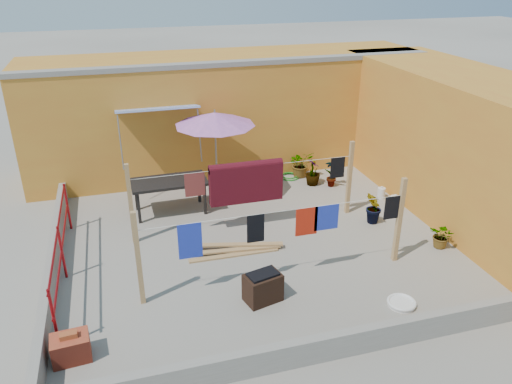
# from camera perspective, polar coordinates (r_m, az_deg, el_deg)

# --- Properties ---
(ground) EXTENTS (80.00, 80.00, 0.00)m
(ground) POSITION_cam_1_polar(r_m,az_deg,el_deg) (10.76, 0.04, -5.88)
(ground) COLOR #9E998E
(ground) RESTS_ON ground
(wall_back) EXTENTS (11.00, 3.27, 3.21)m
(wall_back) POSITION_cam_1_polar(r_m,az_deg,el_deg) (14.46, -3.29, 9.18)
(wall_back) COLOR #C4862B
(wall_back) RESTS_ON ground
(wall_right) EXTENTS (2.40, 9.00, 3.20)m
(wall_right) POSITION_cam_1_polar(r_m,az_deg,el_deg) (12.44, 23.79, 4.41)
(wall_right) COLOR #C4862B
(wall_right) RESTS_ON ground
(parapet_front) EXTENTS (8.30, 0.16, 0.44)m
(parapet_front) POSITION_cam_1_polar(r_m,az_deg,el_deg) (7.91, 7.63, -17.24)
(parapet_front) COLOR gray
(parapet_front) RESTS_ON ground
(parapet_left) EXTENTS (0.16, 7.30, 0.44)m
(parapet_left) POSITION_cam_1_polar(r_m,az_deg,el_deg) (10.44, -22.20, -7.59)
(parapet_left) COLOR gray
(parapet_left) RESTS_ON ground
(red_railing) EXTENTS (0.05, 4.20, 1.10)m
(red_railing) POSITION_cam_1_polar(r_m,az_deg,el_deg) (9.99, -21.44, -5.62)
(red_railing) COLOR maroon
(red_railing) RESTS_ON ground
(clothesline_rig) EXTENTS (5.09, 2.35, 1.80)m
(clothesline_rig) POSITION_cam_1_polar(r_m,az_deg,el_deg) (10.72, -0.67, 0.33)
(clothesline_rig) COLOR tan
(clothesline_rig) RESTS_ON ground
(patio_umbrella) EXTENTS (2.05, 2.05, 2.33)m
(patio_umbrella) POSITION_cam_1_polar(r_m,az_deg,el_deg) (12.00, -4.72, 8.27)
(patio_umbrella) COLOR gray
(patio_umbrella) RESTS_ON ground
(outdoor_table) EXTENTS (1.78, 0.91, 0.82)m
(outdoor_table) POSITION_cam_1_polar(r_m,az_deg,el_deg) (11.93, -9.90, 0.95)
(outdoor_table) COLOR black
(outdoor_table) RESTS_ON ground
(brick_stack) EXTENTS (0.59, 0.45, 0.49)m
(brick_stack) POSITION_cam_1_polar(r_m,az_deg,el_deg) (8.35, -20.40, -16.34)
(brick_stack) COLOR #B23C29
(brick_stack) RESTS_ON ground
(lumber_pile) EXTENTS (2.01, 0.61, 0.12)m
(lumber_pile) POSITION_cam_1_polar(r_m,az_deg,el_deg) (10.43, -2.27, -6.61)
(lumber_pile) COLOR tan
(lumber_pile) RESTS_ON ground
(brazier) EXTENTS (0.71, 0.56, 0.57)m
(brazier) POSITION_cam_1_polar(r_m,az_deg,el_deg) (8.96, 0.79, -10.81)
(brazier) COLOR black
(brazier) RESTS_ON ground
(white_basin) EXTENTS (0.51, 0.51, 0.09)m
(white_basin) POSITION_cam_1_polar(r_m,az_deg,el_deg) (9.33, 16.29, -12.08)
(white_basin) COLOR silver
(white_basin) RESTS_ON ground
(water_jug_a) EXTENTS (0.20, 0.20, 0.31)m
(water_jug_a) POSITION_cam_1_polar(r_m,az_deg,el_deg) (13.11, 14.12, -0.10)
(water_jug_a) COLOR silver
(water_jug_a) RESTS_ON ground
(water_jug_b) EXTENTS (0.24, 0.24, 0.37)m
(water_jug_b) POSITION_cam_1_polar(r_m,az_deg,el_deg) (12.61, 15.55, -1.17)
(water_jug_b) COLOR silver
(water_jug_b) RESTS_ON ground
(green_hose) EXTENTS (0.54, 0.54, 0.08)m
(green_hose) POSITION_cam_1_polar(r_m,az_deg,el_deg) (14.00, 3.84, 1.80)
(green_hose) COLOR #1F7C1B
(green_hose) RESTS_ON ground
(plant_back_a) EXTENTS (0.72, 0.63, 0.75)m
(plant_back_a) POSITION_cam_1_polar(r_m,az_deg,el_deg) (13.98, 5.13, 3.22)
(plant_back_a) COLOR #1B5E1B
(plant_back_a) RESTS_ON ground
(plant_back_b) EXTENTS (0.46, 0.46, 0.73)m
(plant_back_b) POSITION_cam_1_polar(r_m,az_deg,el_deg) (13.49, 6.51, 2.29)
(plant_back_b) COLOR #1B5E1B
(plant_back_b) RESTS_ON ground
(plant_right_a) EXTENTS (0.47, 0.36, 0.82)m
(plant_right_a) POSITION_cam_1_polar(r_m,az_deg,el_deg) (13.44, 8.71, 2.29)
(plant_right_a) COLOR #1B5E1B
(plant_right_a) RESTS_ON ground
(plant_right_b) EXTENTS (0.48, 0.53, 0.79)m
(plant_right_b) POSITION_cam_1_polar(r_m,az_deg,el_deg) (11.68, 13.33, -1.79)
(plant_right_b) COLOR #1B5E1B
(plant_right_b) RESTS_ON ground
(plant_right_c) EXTENTS (0.64, 0.66, 0.56)m
(plant_right_c) POSITION_cam_1_polar(r_m,az_deg,el_deg) (11.19, 20.52, -4.71)
(plant_right_c) COLOR #1B5E1B
(plant_right_c) RESTS_ON ground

